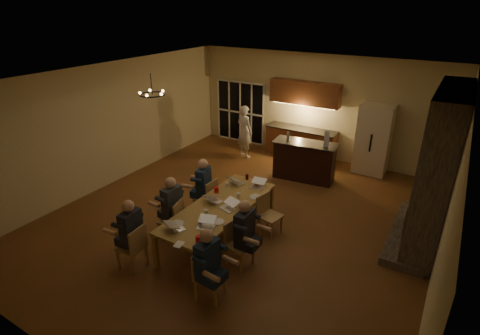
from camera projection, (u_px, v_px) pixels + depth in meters
name	position (u px, v px, depth m)	size (l,w,h in m)	color
floor	(241.00, 218.00, 8.66)	(9.00, 9.00, 0.00)	brown
back_wall	(316.00, 107.00, 11.55)	(8.00, 0.04, 3.20)	beige
left_wall	(111.00, 124.00, 9.90)	(0.04, 9.00, 3.20)	beige
right_wall	(452.00, 201.00, 6.12)	(0.04, 9.00, 3.20)	beige
ceiling	(241.00, 77.00, 7.35)	(8.00, 9.00, 0.04)	white
french_doors	(240.00, 112.00, 13.00)	(1.86, 0.08, 2.10)	black
fireplace	(437.00, 171.00, 7.21)	(0.58, 2.50, 3.20)	#6B5F54
kitchenette	(302.00, 120.00, 11.60)	(2.24, 0.68, 2.40)	brown
refrigerator	(373.00, 139.00, 10.61)	(0.90, 0.68, 2.00)	beige
dining_table	(220.00, 222.00, 7.82)	(1.10, 2.94, 0.75)	#AC8744
bar_island	(304.00, 161.00, 10.36)	(1.72, 0.68, 1.08)	black
chair_left_near	(131.00, 247.00, 6.90)	(0.44, 0.44, 0.89)	tan
chair_left_mid	(171.00, 219.00, 7.77)	(0.44, 0.44, 0.89)	tan
chair_left_far	(205.00, 197.00, 8.66)	(0.44, 0.44, 0.89)	tan
chair_right_near	(210.00, 275.00, 6.19)	(0.44, 0.44, 0.89)	tan
chair_right_mid	(240.00, 244.00, 6.97)	(0.44, 0.44, 0.89)	tan
chair_right_far	(270.00, 216.00, 7.90)	(0.44, 0.44, 0.89)	tan
person_left_near	(132.00, 234.00, 6.86)	(0.60, 0.60, 1.38)	#262831
person_right_near	(208.00, 266.00, 6.02)	(0.60, 0.60, 1.38)	#1C2A46
person_left_mid	(173.00, 208.00, 7.72)	(0.60, 0.60, 1.38)	#3A3F44
person_right_mid	(244.00, 234.00, 6.85)	(0.60, 0.60, 1.38)	#262831
person_left_far	(204.00, 187.00, 8.58)	(0.60, 0.60, 1.38)	#1C2A46
standing_person	(245.00, 132.00, 11.75)	(0.61, 0.40, 1.68)	silver
chandelier	(152.00, 95.00, 8.05)	(0.55, 0.55, 0.03)	black
laptop_a	(177.00, 223.00, 6.87)	(0.32, 0.28, 0.23)	silver
laptop_b	(206.00, 222.00, 6.89)	(0.32, 0.28, 0.23)	silver
laptop_c	(215.00, 196.00, 7.80)	(0.32, 0.28, 0.23)	silver
laptop_d	(228.00, 204.00, 7.51)	(0.32, 0.28, 0.23)	silver
laptop_e	(237.00, 178.00, 8.59)	(0.32, 0.28, 0.23)	silver
laptop_f	(257.00, 183.00, 8.37)	(0.32, 0.28, 0.23)	silver
mug_front	(206.00, 212.00, 7.34)	(0.07, 0.07, 0.10)	silver
mug_mid	(239.00, 195.00, 7.99)	(0.08, 0.08, 0.10)	silver
mug_back	(227.00, 185.00, 8.44)	(0.07, 0.07, 0.10)	silver
redcup_near	(198.00, 239.00, 6.50)	(0.09, 0.09, 0.12)	red
redcup_mid	(216.00, 190.00, 8.20)	(0.10, 0.10, 0.12)	red
redcup_far	(257.00, 181.00, 8.60)	(0.09, 0.09, 0.12)	red
can_silver	(200.00, 221.00, 7.03)	(0.07, 0.07, 0.12)	#B2B2B7
can_cola	(247.00, 177.00, 8.79)	(0.07, 0.07, 0.12)	#3F0F0C
plate_near	(218.00, 222.00, 7.10)	(0.24, 0.24, 0.02)	silver
plate_left	(177.00, 224.00, 7.04)	(0.26, 0.26, 0.02)	silver
plate_far	(256.00, 197.00, 8.00)	(0.27, 0.27, 0.02)	silver
notepad	(179.00, 244.00, 6.45)	(0.14, 0.19, 0.01)	white
bar_bottle	(288.00, 136.00, 10.28)	(0.07, 0.07, 0.24)	#99999E
bar_blender	(327.00, 139.00, 9.81)	(0.13, 0.13, 0.42)	silver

